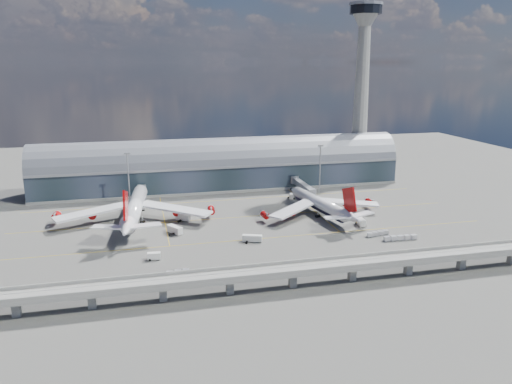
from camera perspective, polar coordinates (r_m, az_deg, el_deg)
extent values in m
plane|color=#474744|center=(208.71, -0.37, -4.46)|extent=(500.00, 500.00, 0.00)
cube|color=gold|center=(199.54, 0.28, -5.37)|extent=(200.00, 0.25, 0.01)
cube|color=gold|center=(227.26, -1.52, -2.85)|extent=(200.00, 0.25, 0.01)
cube|color=gold|center=(255.49, -2.92, -0.89)|extent=(200.00, 0.25, 0.01)
cube|color=gold|center=(232.56, -10.51, -2.69)|extent=(0.25, 80.00, 0.01)
cube|color=gold|center=(245.64, 6.00, -1.59)|extent=(0.25, 80.00, 0.01)
cube|color=#1D2931|center=(280.56, -4.00, 1.98)|extent=(200.00, 28.00, 14.00)
cylinder|color=slate|center=(279.12, -4.02, 3.38)|extent=(200.00, 28.00, 28.00)
cube|color=gray|center=(265.59, -3.52, 2.81)|extent=(200.00, 1.00, 1.20)
cube|color=gray|center=(282.02, -3.98, 0.71)|extent=(200.00, 30.00, 1.20)
cube|color=gray|center=(310.87, 11.50, 2.40)|extent=(18.00, 18.00, 8.00)
cone|color=gray|center=(305.05, 11.90, 9.94)|extent=(10.00, 10.00, 90.00)
cone|color=gray|center=(305.11, 12.38, 18.77)|extent=(16.00, 16.00, 8.00)
cylinder|color=black|center=(305.54, 12.43, 19.70)|extent=(18.00, 18.00, 5.00)
cylinder|color=slate|center=(305.84, 12.47, 20.26)|extent=(19.00, 19.00, 1.50)
cylinder|color=gray|center=(306.00, 12.48, 20.54)|extent=(2.40, 2.40, 3.00)
cube|color=gray|center=(157.26, 4.23, -8.92)|extent=(220.00, 8.50, 1.20)
cube|color=gray|center=(153.34, 4.70, -9.12)|extent=(220.00, 0.40, 1.20)
cube|color=gray|center=(160.33, 3.81, -8.01)|extent=(220.00, 0.40, 1.20)
cube|color=gray|center=(155.69, 4.41, -8.91)|extent=(220.00, 0.12, 0.12)
cube|color=gray|center=(158.31, 4.07, -8.49)|extent=(220.00, 0.12, 0.12)
cube|color=gray|center=(156.09, -25.73, -11.83)|extent=(2.20, 2.20, 5.00)
cube|color=gray|center=(152.81, -18.25, -11.63)|extent=(2.20, 2.20, 5.00)
cube|color=gray|center=(152.12, -10.59, -11.24)|extent=(2.20, 2.20, 5.00)
cube|color=gray|center=(154.04, -3.02, -10.65)|extent=(2.20, 2.20, 5.00)
cube|color=gray|center=(158.48, 4.21, -9.91)|extent=(2.20, 2.20, 5.00)
cube|color=gray|center=(165.24, 10.92, -9.09)|extent=(2.20, 2.20, 5.00)
cube|color=gray|center=(174.04, 17.00, -8.24)|extent=(2.20, 2.20, 5.00)
cube|color=gray|center=(184.60, 22.42, -7.39)|extent=(2.20, 2.20, 5.00)
cube|color=gray|center=(196.64, 27.19, -6.59)|extent=(2.20, 2.20, 5.00)
cylinder|color=gray|center=(253.38, -14.36, 1.45)|extent=(0.70, 0.70, 25.00)
cube|color=gray|center=(250.90, -14.54, 4.28)|extent=(3.00, 0.40, 1.00)
cylinder|color=gray|center=(270.45, 7.32, 2.61)|extent=(0.70, 0.70, 25.00)
cube|color=gray|center=(268.12, 7.41, 5.26)|extent=(3.00, 0.40, 1.00)
cylinder|color=white|center=(225.89, -13.67, -1.68)|extent=(12.22, 55.36, 6.63)
cone|color=white|center=(255.28, -13.00, 0.23)|extent=(7.45, 8.93, 6.63)
cone|color=white|center=(194.65, -14.63, -4.12)|extent=(7.87, 13.05, 6.63)
cube|color=#9E0607|center=(195.21, -14.68, -1.55)|extent=(1.99, 12.40, 13.72)
cube|color=white|center=(226.73, -18.07, -2.16)|extent=(34.08, 20.27, 2.68)
cube|color=white|center=(222.87, -9.27, -1.90)|extent=(32.37, 25.51, 2.68)
cylinder|color=#9E0607|center=(229.32, -18.11, -2.46)|extent=(3.83, 5.49, 3.32)
cylinder|color=#9E0607|center=(232.70, -21.84, -2.55)|extent=(3.83, 5.49, 3.32)
cylinder|color=#9E0607|center=(225.37, -9.08, -2.20)|extent=(3.83, 5.49, 3.32)
cylinder|color=#9E0607|center=(225.42, -5.16, -2.07)|extent=(3.83, 5.49, 3.32)
cylinder|color=gray|center=(245.75, -13.16, -1.52)|extent=(0.52, 0.52, 3.11)
cylinder|color=gray|center=(223.73, -14.55, -3.20)|extent=(0.62, 0.62, 3.11)
cylinder|color=gray|center=(222.99, -12.85, -3.16)|extent=(0.62, 0.62, 3.11)
cylinder|color=black|center=(224.02, -14.53, -3.44)|extent=(2.43, 1.78, 1.55)
cylinder|color=black|center=(223.28, -12.84, -3.40)|extent=(2.43, 1.78, 1.55)
cylinder|color=white|center=(231.18, 7.28, -1.27)|extent=(12.49, 44.59, 5.31)
cone|color=white|center=(252.23, 4.46, 0.15)|extent=(6.44, 8.10, 5.31)
cone|color=white|center=(209.31, 10.94, -2.91)|extent=(7.04, 11.72, 5.31)
cube|color=#9E0607|center=(209.55, 10.62, -0.89)|extent=(2.42, 10.92, 12.13)
cube|color=white|center=(223.17, 4.31, -1.97)|extent=(26.41, 22.62, 2.27)
cube|color=white|center=(237.23, 10.50, -1.17)|extent=(28.54, 15.76, 2.27)
cylinder|color=black|center=(231.58, 7.27, -1.62)|extent=(10.96, 39.97, 4.52)
cylinder|color=#9E0607|center=(224.97, 3.97, -2.26)|extent=(3.64, 5.00, 2.93)
cylinder|color=#9E0607|center=(219.72, 1.00, -2.64)|extent=(3.64, 5.00, 2.93)
cylinder|color=#9E0607|center=(239.43, 10.35, -1.43)|extent=(3.64, 5.00, 2.93)
cylinder|color=#9E0607|center=(246.47, 12.84, -1.10)|extent=(3.64, 5.00, 2.93)
cylinder|color=gray|center=(245.36, 5.43, -1.26)|extent=(0.46, 0.46, 2.75)
cylinder|color=gray|center=(227.86, 7.07, -2.55)|extent=(0.55, 0.55, 2.75)
cylinder|color=gray|center=(230.75, 8.33, -2.38)|extent=(0.55, 0.55, 2.75)
cylinder|color=black|center=(228.12, 7.06, -2.76)|extent=(2.21, 1.69, 1.37)
cylinder|color=black|center=(231.00, 8.32, -2.59)|extent=(2.21, 1.69, 1.37)
cube|color=gray|center=(252.13, -12.89, -0.23)|extent=(3.00, 24.00, 3.00)
cube|color=gray|center=(240.53, -12.84, -0.95)|extent=(3.60, 3.60, 3.40)
cylinder|color=gray|center=(263.76, -12.93, 0.42)|extent=(4.40, 4.40, 4.00)
cylinder|color=gray|center=(241.47, -12.79, -1.75)|extent=(0.50, 0.50, 3.40)
cylinder|color=black|center=(241.84, -12.77, -2.05)|extent=(1.40, 0.80, 0.80)
cube|color=gray|center=(263.73, 5.36, 0.73)|extent=(3.00, 28.00, 3.00)
cube|color=gray|center=(250.94, 6.39, -0.02)|extent=(3.60, 3.60, 3.40)
cylinder|color=gray|center=(276.64, 4.43, 1.40)|extent=(4.40, 4.40, 4.00)
cylinder|color=gray|center=(251.84, 6.36, -0.79)|extent=(0.50, 0.50, 3.40)
cylinder|color=black|center=(252.20, 6.35, -1.09)|extent=(1.40, 0.80, 0.80)
cube|color=silver|center=(207.60, -9.27, -4.25)|extent=(6.24, 7.90, 2.87)
cylinder|color=black|center=(210.07, -8.94, -4.37)|extent=(2.87, 2.30, 0.99)
cylinder|color=black|center=(205.95, -9.57, -4.79)|extent=(2.87, 2.30, 0.99)
cube|color=silver|center=(182.34, -11.58, -7.16)|extent=(4.73, 2.39, 2.40)
cylinder|color=black|center=(182.85, -11.10, -7.43)|extent=(0.97, 2.35, 0.83)
cylinder|color=black|center=(182.63, -12.03, -7.51)|extent=(0.97, 2.35, 0.83)
cube|color=silver|center=(195.78, -0.45, -5.29)|extent=(7.96, 4.63, 2.49)
cylinder|color=black|center=(197.41, 0.16, -5.46)|extent=(1.61, 2.55, 0.86)
cylinder|color=black|center=(194.93, -1.06, -5.73)|extent=(1.61, 2.55, 0.86)
cube|color=silver|center=(219.43, 11.88, -3.35)|extent=(2.97, 6.56, 2.76)
cylinder|color=black|center=(221.47, 11.60, -3.50)|extent=(2.73, 1.18, 0.96)
cylinder|color=black|center=(218.14, 12.13, -3.81)|extent=(2.73, 1.18, 0.96)
cube|color=silver|center=(257.14, 4.07, -0.48)|extent=(3.48, 4.90, 2.32)
cylinder|color=black|center=(258.50, 3.87, -0.63)|extent=(2.37, 1.53, 0.80)
cylinder|color=black|center=(256.33, 4.26, -0.77)|extent=(2.37, 1.53, 0.80)
cube|color=silver|center=(223.51, -8.31, -2.85)|extent=(6.70, 5.73, 2.80)
cylinder|color=black|center=(225.15, -7.90, -3.03)|extent=(2.33, 2.76, 0.97)
cylinder|color=black|center=(222.63, -8.71, -3.27)|extent=(2.33, 2.76, 0.97)
cube|color=gray|center=(167.97, -9.84, -9.47)|extent=(2.78, 2.08, 0.32)
cube|color=silver|center=(167.63, -9.85, -9.20)|extent=(2.35, 1.90, 1.59)
cube|color=gray|center=(168.51, -8.91, -9.34)|extent=(2.78, 2.08, 0.32)
cube|color=silver|center=(168.17, -8.93, -9.08)|extent=(2.35, 1.90, 1.59)
cube|color=gray|center=(169.10, -8.00, -9.22)|extent=(2.78, 2.08, 0.32)
cube|color=silver|center=(168.76, -8.01, -8.96)|extent=(2.35, 1.90, 1.59)
cube|color=gray|center=(203.43, 14.70, -5.39)|extent=(2.72, 1.88, 0.33)
cube|color=silver|center=(203.14, 14.71, -5.16)|extent=(2.28, 1.75, 1.65)
cube|color=gray|center=(204.64, 15.42, -5.32)|extent=(2.72, 1.88, 0.33)
cube|color=silver|center=(204.35, 15.44, -5.09)|extent=(2.28, 1.75, 1.65)
cube|color=gray|center=(205.89, 16.14, -5.25)|extent=(2.72, 1.88, 0.33)
cube|color=silver|center=(205.60, 16.16, -5.02)|extent=(2.28, 1.75, 1.65)
cube|color=gray|center=(207.17, 16.85, -5.18)|extent=(2.72, 1.88, 0.33)
cube|color=silver|center=(206.89, 16.87, -4.95)|extent=(2.28, 1.75, 1.65)
cube|color=gray|center=(208.48, 17.55, -5.11)|extent=(2.72, 1.88, 0.33)
cube|color=silver|center=(208.20, 17.57, -4.88)|extent=(2.28, 1.75, 1.65)
cube|color=gray|center=(206.47, 12.87, -4.98)|extent=(2.68, 2.04, 0.30)
cube|color=silver|center=(206.21, 12.88, -4.77)|extent=(2.27, 1.87, 1.51)
cube|color=gray|center=(208.01, 13.44, -4.87)|extent=(2.68, 2.04, 0.30)
cube|color=silver|center=(207.74, 13.46, -4.66)|extent=(2.27, 1.87, 1.51)
cube|color=gray|center=(209.56, 14.02, -4.76)|extent=(2.68, 2.04, 0.30)
cube|color=silver|center=(209.30, 14.03, -4.55)|extent=(2.27, 1.87, 1.51)
cube|color=gray|center=(211.14, 14.58, -4.65)|extent=(2.68, 2.04, 0.30)
cube|color=silver|center=(210.88, 14.59, -4.44)|extent=(2.27, 1.87, 1.51)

